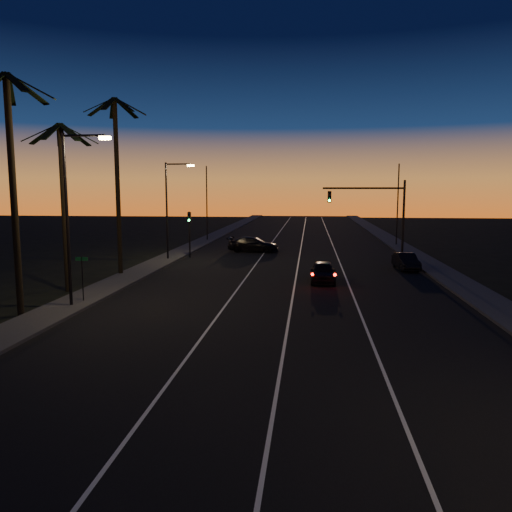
# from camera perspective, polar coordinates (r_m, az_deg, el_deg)

# --- Properties ---
(road) EXTENTS (20.00, 170.00, 0.01)m
(road) POSITION_cam_1_polar(r_m,az_deg,el_deg) (35.03, 3.75, -2.55)
(road) COLOR black
(road) RESTS_ON ground
(sidewalk_left) EXTENTS (2.40, 170.00, 0.16)m
(sidewalk_left) POSITION_cam_1_polar(r_m,az_deg,el_deg) (37.21, -13.76, -2.04)
(sidewalk_left) COLOR #32322F
(sidewalk_left) RESTS_ON ground
(sidewalk_right) EXTENTS (2.40, 170.00, 0.16)m
(sidewalk_right) POSITION_cam_1_polar(r_m,az_deg,el_deg) (36.33, 21.71, -2.60)
(sidewalk_right) COLOR #32322F
(sidewalk_right) RESTS_ON ground
(lane_stripe_left) EXTENTS (0.12, 160.00, 0.01)m
(lane_stripe_left) POSITION_cam_1_polar(r_m,az_deg,el_deg) (35.28, -1.13, -2.44)
(lane_stripe_left) COLOR silver
(lane_stripe_left) RESTS_ON road
(lane_stripe_mid) EXTENTS (0.12, 160.00, 0.01)m
(lane_stripe_mid) POSITION_cam_1_polar(r_m,az_deg,el_deg) (35.01, 4.57, -2.54)
(lane_stripe_mid) COLOR silver
(lane_stripe_mid) RESTS_ON road
(lane_stripe_right) EXTENTS (0.12, 160.00, 0.01)m
(lane_stripe_right) POSITION_cam_1_polar(r_m,az_deg,el_deg) (35.10, 10.30, -2.62)
(lane_stripe_right) COLOR silver
(lane_stripe_right) RESTS_ON road
(palm_near) EXTENTS (4.25, 4.16, 11.53)m
(palm_near) POSITION_cam_1_polar(r_m,az_deg,el_deg) (26.51, -26.12, 8.81)
(palm_near) COLOR black
(palm_near) RESTS_ON ground
(palm_mid) EXTENTS (4.25, 4.16, 10.03)m
(palm_mid) POSITION_cam_1_polar(r_m,az_deg,el_deg) (32.01, -21.20, 7.25)
(palm_mid) COLOR black
(palm_mid) RESTS_ON ground
(palm_far) EXTENTS (4.25, 4.16, 12.53)m
(palm_far) POSITION_cam_1_polar(r_m,az_deg,el_deg) (37.09, -15.60, 9.55)
(palm_far) COLOR black
(palm_far) RESTS_ON ground
(streetlight_left_near) EXTENTS (2.55, 0.26, 9.00)m
(streetlight_left_near) POSITION_cam_1_polar(r_m,az_deg,el_deg) (27.32, -20.28, 5.37)
(streetlight_left_near) COLOR black
(streetlight_left_near) RESTS_ON ground
(streetlight_left_far) EXTENTS (2.55, 0.26, 8.50)m
(streetlight_left_far) POSITION_cam_1_polar(r_m,az_deg,el_deg) (44.17, -9.79, 6.04)
(streetlight_left_far) COLOR black
(streetlight_left_far) RESTS_ON ground
(street_sign) EXTENTS (0.70, 0.06, 2.60)m
(street_sign) POSITION_cam_1_polar(r_m,az_deg,el_deg) (28.61, -19.24, -1.89)
(street_sign) COLOR black
(street_sign) RESTS_ON ground
(signal_mast) EXTENTS (7.10, 0.41, 7.00)m
(signal_mast) POSITION_cam_1_polar(r_m,az_deg,el_deg) (44.84, 13.56, 5.60)
(signal_mast) COLOR black
(signal_mast) RESTS_ON ground
(signal_post) EXTENTS (0.28, 0.37, 4.20)m
(signal_post) POSITION_cam_1_polar(r_m,az_deg,el_deg) (45.89, -7.62, 3.42)
(signal_post) COLOR black
(signal_post) RESTS_ON ground
(far_pole_left) EXTENTS (0.14, 0.14, 9.00)m
(far_pole_left) POSITION_cam_1_polar(r_m,az_deg,el_deg) (60.77, -5.64, 5.97)
(far_pole_left) COLOR black
(far_pole_left) RESTS_ON ground
(far_pole_right) EXTENTS (0.14, 0.14, 9.00)m
(far_pole_right) POSITION_cam_1_polar(r_m,az_deg,el_deg) (57.29, 15.88, 5.62)
(far_pole_right) COLOR black
(far_pole_right) RESTS_ON ground
(lead_car) EXTENTS (1.66, 4.56, 1.39)m
(lead_car) POSITION_cam_1_polar(r_m,az_deg,el_deg) (33.71, 7.65, -1.79)
(lead_car) COLOR black
(lead_car) RESTS_ON road
(right_car) EXTENTS (1.67, 3.99, 1.28)m
(right_car) POSITION_cam_1_polar(r_m,az_deg,el_deg) (40.30, 16.77, -0.60)
(right_car) COLOR black
(right_car) RESTS_ON road
(cross_car) EXTENTS (5.31, 2.61, 1.48)m
(cross_car) POSITION_cam_1_polar(r_m,az_deg,el_deg) (49.70, -0.30, 1.33)
(cross_car) COLOR black
(cross_car) RESTS_ON road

